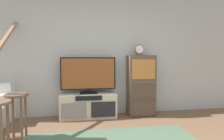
% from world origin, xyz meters
% --- Properties ---
extents(back_wall, '(6.40, 0.12, 2.70)m').
position_xyz_m(back_wall, '(0.00, 2.46, 1.35)').
color(back_wall, '#B2B7B2').
rests_on(back_wall, ground_plane).
extents(media_console, '(1.16, 0.38, 0.51)m').
position_xyz_m(media_console, '(-0.30, 2.19, 0.25)').
color(media_console, beige).
rests_on(media_console, ground_plane).
extents(television, '(1.14, 0.22, 0.76)m').
position_xyz_m(television, '(-0.30, 2.22, 0.91)').
color(television, black).
rests_on(television, media_console).
extents(side_cabinet, '(0.58, 0.38, 1.31)m').
position_xyz_m(side_cabinet, '(0.84, 2.20, 0.65)').
color(side_cabinet, brown).
rests_on(side_cabinet, ground_plane).
extents(desk_clock, '(0.21, 0.08, 0.23)m').
position_xyz_m(desk_clock, '(0.79, 2.19, 1.43)').
color(desk_clock, '#4C3823').
rests_on(desk_clock, side_cabinet).
extents(bar_stool_far, '(0.34, 0.34, 0.70)m').
position_xyz_m(bar_stool_far, '(-1.40, 1.34, 0.52)').
color(bar_stool_far, brown).
rests_on(bar_stool_far, ground_plane).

